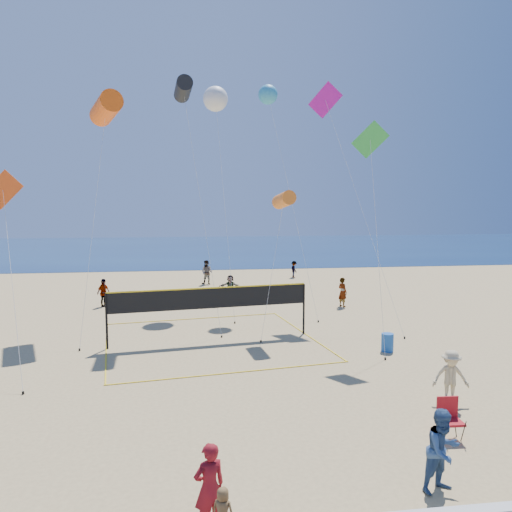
{
  "coord_description": "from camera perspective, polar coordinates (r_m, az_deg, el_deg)",
  "views": [
    {
      "loc": [
        -2.15,
        -11.36,
        6.42
      ],
      "look_at": [
        -0.34,
        2.0,
        5.02
      ],
      "focal_mm": 35.0,
      "sensor_mm": 36.0,
      "label": 1
    }
  ],
  "objects": [
    {
      "name": "woman",
      "position": [
        10.79,
        -5.35,
        -24.84
      ],
      "size": [
        0.77,
        0.65,
        1.81
      ],
      "primitive_type": "imported",
      "rotation": [
        0.0,
        0.0,
        3.53
      ],
      "color": "maroon",
      "rests_on": "ground"
    },
    {
      "name": "ocean",
      "position": [
        73.67,
        -6.02,
        0.93
      ],
      "size": [
        140.0,
        50.0,
        0.03
      ],
      "primitive_type": "cube",
      "color": "#10274F",
      "rests_on": "ground"
    },
    {
      "name": "kite_6",
      "position": [
        33.69,
        -4.66,
        17.45
      ],
      "size": [
        2.12,
        7.75,
        13.95
      ],
      "rotation": [
        0.0,
        0.0,
        0.44
      ],
      "color": "silver",
      "rests_on": "ground"
    },
    {
      "name": "bystander_a",
      "position": [
        12.65,
        20.58,
        -20.1
      ],
      "size": [
        1.11,
        0.98,
        1.9
      ],
      "primitive_type": "imported",
      "rotation": [
        0.0,
        0.0,
        0.34
      ],
      "color": "#2F4B76",
      "rests_on": "ground"
    },
    {
      "name": "far_person_4",
      "position": [
        43.87,
        4.37,
        -1.52
      ],
      "size": [
        0.66,
        1.0,
        1.46
      ],
      "primitive_type": "imported",
      "rotation": [
        0.0,
        0.0,
        1.71
      ],
      "color": "gray",
      "rests_on": "ground"
    },
    {
      "name": "far_person_3",
      "position": [
        40.16,
        -5.63,
        -1.88
      ],
      "size": [
        1.16,
        1.06,
        1.94
      ],
      "primitive_type": "imported",
      "rotation": [
        0.0,
        0.0,
        -0.42
      ],
      "color": "gray",
      "rests_on": "ground"
    },
    {
      "name": "kite_0",
      "position": [
        28.6,
        -16.77,
        15.84
      ],
      "size": [
        2.17,
        7.22,
        12.24
      ],
      "rotation": [
        0.0,
        0.0,
        0.38
      ],
      "color": "#FB5B11",
      "rests_on": "ground"
    },
    {
      "name": "bystander_b",
      "position": [
        17.66,
        21.37,
        -12.76
      ],
      "size": [
        1.27,
        0.93,
        1.77
      ],
      "primitive_type": "imported",
      "rotation": [
        0.0,
        0.0,
        -0.26
      ],
      "color": "tan",
      "rests_on": "ground"
    },
    {
      "name": "trash_barrel",
      "position": [
        22.86,
        14.78,
        -9.53
      ],
      "size": [
        0.69,
        0.69,
        0.8
      ],
      "primitive_type": "cylinder",
      "rotation": [
        0.0,
        0.0,
        -0.4
      ],
      "color": "#1952A6",
      "rests_on": "ground"
    },
    {
      "name": "far_person_0",
      "position": [
        32.82,
        -17.05,
        -4.03
      ],
      "size": [
        0.92,
        1.1,
        1.76
      ],
      "primitive_type": "imported",
      "rotation": [
        0.0,
        0.0,
        1.0
      ],
      "color": "gray",
      "rests_on": "ground"
    },
    {
      "name": "far_person_2",
      "position": [
        31.79,
        9.86,
        -4.09
      ],
      "size": [
        0.7,
        0.8,
        1.85
      ],
      "primitive_type": "imported",
      "rotation": [
        0.0,
        0.0,
        2.05
      ],
      "color": "gray",
      "rests_on": "ground"
    },
    {
      "name": "kite_4",
      "position": [
        23.37,
        13.0,
        11.7
      ],
      "size": [
        1.57,
        3.1,
        10.15
      ],
      "rotation": [
        0.0,
        0.0,
        -0.22
      ],
      "color": "green",
      "rests_on": "ground"
    },
    {
      "name": "camp_chair",
      "position": [
        15.36,
        21.21,
        -16.61
      ],
      "size": [
        0.63,
        0.77,
        1.24
      ],
      "rotation": [
        0.0,
        0.0,
        -0.05
      ],
      "color": "#A21219",
      "rests_on": "ground"
    },
    {
      "name": "kite_5",
      "position": [
        30.74,
        8.24,
        16.34
      ],
      "size": [
        3.02,
        7.85,
        13.59
      ],
      "rotation": [
        0.0,
        0.0,
        -0.39
      ],
      "color": "#C3139E",
      "rests_on": "ground"
    },
    {
      "name": "kite_7",
      "position": [
        32.77,
        1.38,
        17.94
      ],
      "size": [
        2.64,
        6.39,
        13.85
      ],
      "rotation": [
        0.0,
        0.0,
        -0.14
      ],
      "color": "#3192BE",
      "rests_on": "ground"
    },
    {
      "name": "kite_2",
      "position": [
        24.64,
        3.2,
        6.4
      ],
      "size": [
        1.9,
        2.66,
        7.1
      ],
      "rotation": [
        0.0,
        0.0,
        0.15
      ],
      "color": "orange",
      "rests_on": "ground"
    },
    {
      "name": "far_person_1",
      "position": [
        34.01,
        -2.96,
        -3.55
      ],
      "size": [
        1.58,
        0.97,
        1.63
      ],
      "primitive_type": "imported",
      "rotation": [
        0.0,
        0.0,
        -0.35
      ],
      "color": "gray",
      "rests_on": "ground"
    },
    {
      "name": "kite_3",
      "position": [
        22.68,
        -26.88,
        5.9
      ],
      "size": [
        2.71,
        4.61,
        7.83
      ],
      "rotation": [
        0.0,
        0.0,
        0.15
      ],
      "color": "#DD4B16",
      "rests_on": "ground"
    },
    {
      "name": "ground",
      "position": [
        13.23,
        2.87,
        -23.11
      ],
      "size": [
        120.0,
        120.0,
        0.0
      ],
      "primitive_type": "plane",
      "color": "tan",
      "rests_on": "ground"
    },
    {
      "name": "kite_1",
      "position": [
        27.41,
        -8.32,
        18.33
      ],
      "size": [
        2.25,
        4.26,
        12.89
      ],
      "rotation": [
        0.0,
        0.0,
        0.1
      ],
      "color": "black",
      "rests_on": "ground"
    },
    {
      "name": "volleyball_net",
      "position": [
        23.53,
        -5.22,
        -5.49
      ],
      "size": [
        10.85,
        10.73,
        2.56
      ],
      "rotation": [
        0.0,
        0.0,
        0.15
      ],
      "color": "black",
      "rests_on": "ground"
    },
    {
      "name": "toddler",
      "position": [
        9.91,
        -3.81,
        -27.06
      ],
      "size": [
        0.5,
        0.44,
        0.85
      ],
      "primitive_type": "imported",
      "rotation": [
        0.0,
        0.0,
        2.64
      ],
      "color": "brown",
      "rests_on": "seawall"
    }
  ]
}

